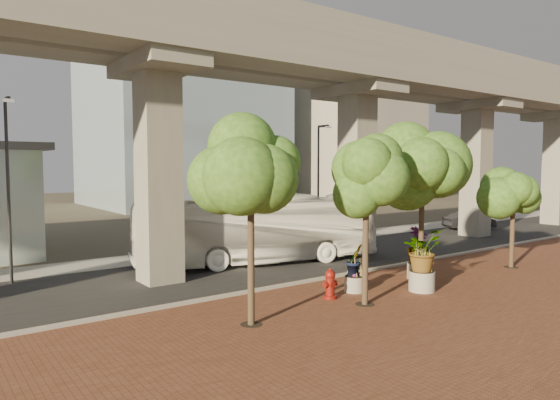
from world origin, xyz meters
TOP-DOWN VIEW (x-y plane):
  - ground at (0.00, 0.00)m, footprint 160.00×160.00m
  - brick_plaza at (0.00, -8.00)m, footprint 70.00×13.00m
  - asphalt_road at (0.00, 2.00)m, footprint 90.00×8.00m
  - curb_strip at (0.00, -2.00)m, footprint 70.00×0.25m
  - far_sidewalk at (0.00, 7.50)m, footprint 90.00×3.00m
  - transit_viaduct at (0.00, 2.00)m, footprint 72.00×5.60m
  - midrise_block at (38.00, 36.00)m, footprint 18.00×16.00m
  - transit_bus at (-0.28, 2.93)m, footprint 12.98×6.09m
  - parked_car at (20.93, 4.30)m, footprint 4.28×2.89m
  - fire_hydrant at (-1.95, -4.53)m, footprint 0.58×0.52m
  - planter_front at (1.76, -5.90)m, footprint 2.29×2.29m
  - planter_right at (3.41, -4.38)m, footprint 2.17×2.17m
  - planter_left at (-0.50, -4.37)m, footprint 1.78×1.78m
  - street_tree_far_west at (-6.08, -5.37)m, footprint 3.83×3.83m
  - street_tree_near_west at (-1.50, -5.90)m, footprint 3.26×3.26m
  - street_tree_near_east at (2.65, -5.14)m, footprint 4.35×4.35m
  - street_tree_far_east at (9.18, -5.57)m, footprint 3.17×3.17m
  - streetlamp_west at (-11.27, 5.39)m, footprint 0.39×1.14m
  - streetlamp_east at (6.82, 6.21)m, footprint 0.38×1.11m

SIDE VIEW (x-z plane):
  - ground at x=0.00m, z-range 0.00..0.00m
  - asphalt_road at x=0.00m, z-range 0.00..0.04m
  - brick_plaza at x=0.00m, z-range 0.00..0.06m
  - far_sidewalk at x=0.00m, z-range 0.00..0.06m
  - curb_strip at x=0.00m, z-range 0.00..0.16m
  - fire_hydrant at x=-1.95m, z-range 0.04..1.19m
  - parked_car at x=20.93m, z-range 0.00..1.33m
  - planter_left at x=-0.50m, z-range 0.27..2.23m
  - planter_right at x=3.41m, z-range 0.31..2.62m
  - planter_front at x=1.76m, z-range 0.33..2.85m
  - transit_bus at x=-0.28m, z-range 0.00..3.52m
  - street_tree_far_east at x=9.18m, z-range 1.24..6.52m
  - streetlamp_east at x=6.82m, z-range 0.64..8.29m
  - street_tree_near_west at x=-1.50m, z-range 1.53..7.49m
  - streetlamp_west at x=-11.27m, z-range 0.66..8.52m
  - street_tree_far_west at x=-6.08m, z-range 1.62..8.27m
  - street_tree_near_east at x=2.65m, z-range 1.62..8.73m
  - transit_viaduct at x=0.00m, z-range 1.09..13.49m
  - midrise_block at x=38.00m, z-range 0.00..24.00m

